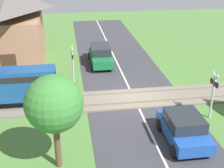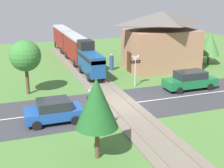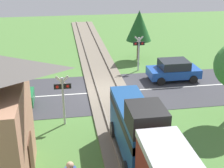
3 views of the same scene
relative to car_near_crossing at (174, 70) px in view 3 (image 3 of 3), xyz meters
The scene contains 7 objects.
ground_plane 5.31m from the car_near_crossing, 15.91° to the left, with size 60.00×60.00×0.00m, color #4C7A38.
road_surface 5.31m from the car_near_crossing, 15.91° to the left, with size 48.00×6.40×0.02m.
track_bed 5.30m from the car_near_crossing, 15.91° to the left, with size 2.80×48.00×0.24m.
car_near_crossing is the anchor object (origin of this frame).
crossing_signal_west_approach 3.33m from the car_near_crossing, 49.60° to the right, with size 0.90×0.18×2.82m.
crossing_signal_east_approach 9.69m from the car_near_crossing, 33.31° to the left, with size 0.90×0.18×2.82m.
tree_beyond_track 5.84m from the car_near_crossing, 75.39° to the right, with size 2.14×2.14×4.32m.
Camera 3 is at (2.90, 19.00, 8.49)m, focal length 50.00 mm.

